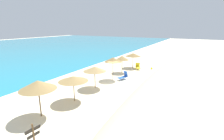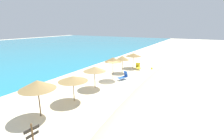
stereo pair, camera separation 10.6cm
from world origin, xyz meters
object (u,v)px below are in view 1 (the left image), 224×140
beach_umbrella_3 (113,60)px  beach_umbrella_4 (122,58)px  beach_umbrella_0 (38,85)px  beach_umbrella_5 (133,55)px  lounge_chair_1 (123,76)px  lounge_chair_0 (138,67)px  wooden_signpost (34,136)px  beach_umbrella_1 (73,79)px  beach_ball (152,68)px  beach_umbrella_2 (95,69)px

beach_umbrella_3 → beach_umbrella_4: beach_umbrella_3 is taller
beach_umbrella_0 → beach_umbrella_5: (17.63, -0.36, -0.37)m
beach_umbrella_4 → lounge_chair_1: size_ratio=1.66×
lounge_chair_0 → lounge_chair_1: lounge_chair_1 is taller
beach_umbrella_5 → wooden_signpost: size_ratio=1.38×
beach_umbrella_0 → wooden_signpost: size_ratio=1.58×
beach_umbrella_1 → beach_umbrella_5: 14.33m
beach_umbrella_1 → beach_umbrella_3: beach_umbrella_3 is taller
beach_ball → lounge_chair_1: bearing=166.2°
lounge_chair_1 → beach_ball: size_ratio=4.71×
beach_umbrella_2 → beach_umbrella_3: beach_umbrella_3 is taller
beach_umbrella_0 → beach_umbrella_1: beach_umbrella_0 is taller
beach_umbrella_3 → beach_umbrella_4: bearing=6.8°
beach_umbrella_1 → lounge_chair_0: bearing=-4.3°
beach_umbrella_3 → beach_ball: size_ratio=8.97×
beach_umbrella_1 → beach_umbrella_4: size_ratio=1.06×
beach_umbrella_5 → lounge_chair_0: size_ratio=1.72×
beach_umbrella_1 → wooden_signpost: 6.72m
lounge_chair_1 → wooden_signpost: size_ratio=0.83×
beach_umbrella_3 → beach_umbrella_5: (7.09, 0.14, -0.44)m
beach_umbrella_0 → beach_ball: 18.55m
lounge_chair_0 → beach_ball: size_ratio=4.56×
beach_umbrella_5 → lounge_chair_1: beach_umbrella_5 is taller
beach_umbrella_4 → lounge_chair_0: beach_umbrella_4 is taller
beach_umbrella_2 → beach_umbrella_1: bearing=-176.4°
lounge_chair_0 → beach_umbrella_0: bearing=59.1°
beach_umbrella_0 → beach_umbrella_1: size_ratio=1.08×
beach_umbrella_0 → beach_ball: (18.09, -3.36, -2.35)m
beach_umbrella_4 → beach_umbrella_0: bearing=179.7°
lounge_chair_0 → beach_ball: (0.98, -1.93, -0.26)m
wooden_signpost → beach_umbrella_4: bearing=16.7°
wooden_signpost → beach_ball: size_ratio=5.65×
beach_umbrella_5 → beach_umbrella_3: bearing=-178.9°
beach_umbrella_2 → lounge_chair_0: beach_umbrella_2 is taller
beach_ball → beach_umbrella_5: bearing=98.6°
lounge_chair_0 → lounge_chair_1: 5.94m
lounge_chair_1 → beach_ball: bearing=-83.7°
beach_umbrella_3 → lounge_chair_1: beach_umbrella_3 is taller
beach_umbrella_0 → wooden_signpost: beach_umbrella_0 is taller
lounge_chair_0 → wooden_signpost: size_ratio=0.81×
beach_umbrella_2 → lounge_chair_0: 10.33m
beach_umbrella_4 → beach_ball: (3.98, -3.29, -2.02)m
beach_umbrella_0 → lounge_chair_1: bearing=-8.5°
lounge_chair_0 → lounge_chair_1: size_ratio=0.97×
beach_umbrella_1 → lounge_chair_1: beach_umbrella_1 is taller
beach_umbrella_0 → lounge_chair_0: 17.29m
beach_umbrella_5 → beach_umbrella_4: bearing=175.4°
beach_umbrella_2 → beach_umbrella_4: beach_umbrella_4 is taller
beach_umbrella_2 → beach_umbrella_3: 3.58m
beach_umbrella_3 → beach_ball: (7.54, -2.87, -2.42)m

